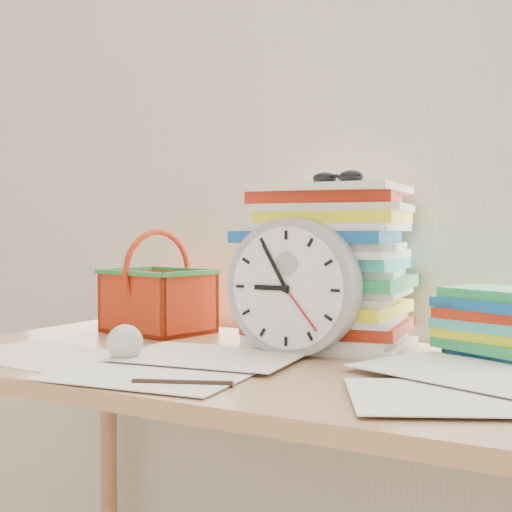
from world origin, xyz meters
The scene contains 10 objects.
curtain centered at (0.00, 1.98, 1.30)m, with size 2.40×0.01×2.50m, color silver.
desk centered at (0.00, 1.60, 0.68)m, with size 1.40×0.70×0.75m.
paper_stack centered at (0.03, 1.82, 0.92)m, with size 0.34×0.28×0.34m, color white, non-canonical shape.
clock centered at (0.02, 1.67, 0.88)m, with size 0.27×0.27×0.05m, color #9A9A9A.
sunglasses centered at (0.06, 1.80, 1.10)m, with size 0.14×0.12×0.03m, color black, non-canonical shape.
book_stack centered at (0.39, 1.82, 0.82)m, with size 0.23×0.18×0.14m, color white, non-canonical shape.
basket centered at (-0.40, 1.80, 0.87)m, with size 0.24×0.19×0.24m, color red, non-canonical shape.
crumpled_ball centered at (-0.23, 1.47, 0.78)m, with size 0.07×0.07×0.07m, color silver.
pen centered at (-0.01, 1.34, 0.76)m, with size 0.01×0.01×0.16m, color black.
scattered_papers centered at (0.00, 1.60, 0.76)m, with size 1.26×0.42×0.02m, color white, non-canonical shape.
Camera 1 is at (0.64, 0.43, 0.99)m, focal length 50.00 mm.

